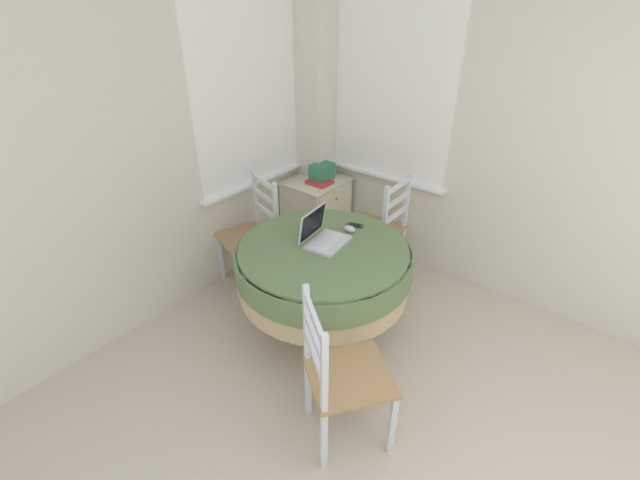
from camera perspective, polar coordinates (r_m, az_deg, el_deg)
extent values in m
cube|color=beige|center=(2.99, -30.13, 7.82)|extent=(4.50, 0.06, 2.55)
cube|color=white|center=(3.62, -9.55, 18.42)|extent=(1.10, 0.01, 1.42)
cube|color=white|center=(3.81, -8.33, 7.74)|extent=(1.18, 0.07, 0.02)
cube|color=beige|center=(3.38, 34.60, 8.82)|extent=(0.06, 4.95, 2.55)
cube|color=white|center=(3.75, 9.53, 18.83)|extent=(0.01, 1.10, 1.42)
cube|color=white|center=(3.93, 8.42, 8.44)|extent=(0.07, 1.18, 0.02)
cube|color=beige|center=(4.07, -0.51, 17.02)|extent=(0.28, 0.28, 2.55)
cylinder|color=#4C3D2D|center=(3.30, 0.42, -11.50)|extent=(0.36, 0.36, 0.03)
cylinder|color=#4C3D2D|center=(3.08, 0.44, -6.63)|extent=(0.11, 0.11, 0.67)
cylinder|color=tan|center=(2.98, 0.46, -3.93)|extent=(1.18, 1.18, 0.32)
cylinder|color=#607A4C|center=(2.93, 0.46, -2.75)|extent=(1.21, 1.21, 0.17)
cylinder|color=#607A4C|center=(2.88, 0.47, -1.15)|extent=(1.15, 1.15, 0.02)
cube|color=silver|center=(2.92, 1.07, -0.33)|extent=(0.33, 0.25, 0.02)
cube|color=silver|center=(2.92, 0.82, -0.08)|extent=(0.28, 0.16, 0.00)
cube|color=silver|center=(2.92, -1.03, 2.30)|extent=(0.31, 0.08, 0.22)
cube|color=black|center=(2.91, -0.94, 2.29)|extent=(0.28, 0.07, 0.19)
ellipsoid|color=silver|center=(3.06, 3.97, 1.49)|extent=(0.06, 0.09, 0.05)
cube|color=#2D2D33|center=(3.15, 4.67, 1.97)|extent=(0.09, 0.13, 0.01)
cube|color=black|center=(3.14, 4.67, 2.06)|extent=(0.07, 0.09, 0.00)
cube|color=#A87F51|center=(3.59, -9.70, 0.43)|extent=(0.53, 0.52, 0.02)
cube|color=silver|center=(3.79, -13.14, -2.27)|extent=(0.04, 0.04, 0.44)
cube|color=silver|center=(3.51, -10.86, -4.93)|extent=(0.04, 0.04, 0.44)
cube|color=silver|center=(3.91, -8.08, -0.62)|extent=(0.04, 0.04, 0.44)
cube|color=silver|center=(3.64, -5.48, -3.05)|extent=(0.04, 0.04, 0.44)
cube|color=silver|center=(3.69, -8.62, 5.84)|extent=(0.04, 0.04, 0.49)
cube|color=silver|center=(3.40, -5.88, 3.79)|extent=(0.04, 0.04, 0.49)
cube|color=silver|center=(3.47, -7.51, 7.63)|extent=(0.13, 0.35, 0.04)
cube|color=silver|center=(3.52, -7.37, 5.72)|extent=(0.13, 0.35, 0.04)
cube|color=silver|center=(3.57, -7.23, 3.87)|extent=(0.13, 0.35, 0.04)
cube|color=#A87F51|center=(3.70, 7.23, 1.57)|extent=(0.42, 0.44, 0.02)
cube|color=silver|center=(4.03, 6.05, 0.48)|extent=(0.03, 0.03, 0.44)
cube|color=silver|center=(3.76, 3.13, -1.70)|extent=(0.03, 0.03, 0.44)
cube|color=silver|center=(3.88, 10.77, -1.22)|extent=(0.03, 0.03, 0.44)
cube|color=silver|center=(3.60, 8.08, -3.63)|extent=(0.03, 0.03, 0.44)
cube|color=silver|center=(3.65, 11.50, 5.27)|extent=(0.03, 0.03, 0.49)
cube|color=silver|center=(3.36, 8.67, 3.24)|extent=(0.03, 0.03, 0.49)
cube|color=silver|center=(3.42, 10.42, 7.08)|extent=(0.36, 0.03, 0.04)
cube|color=silver|center=(3.48, 10.23, 5.16)|extent=(0.36, 0.03, 0.04)
cube|color=silver|center=(3.53, 10.04, 3.30)|extent=(0.36, 0.03, 0.04)
cube|color=#A87F51|center=(2.39, 3.96, -17.58)|extent=(0.59, 0.59, 0.02)
cube|color=silver|center=(2.51, 9.60, -23.08)|extent=(0.05, 0.05, 0.44)
cube|color=silver|center=(2.72, 6.52, -17.28)|extent=(0.05, 0.05, 0.44)
cube|color=silver|center=(2.43, 0.52, -25.18)|extent=(0.05, 0.05, 0.44)
cube|color=silver|center=(2.64, -1.62, -18.90)|extent=(0.05, 0.05, 0.44)
cube|color=silver|center=(2.04, 0.58, -17.50)|extent=(0.04, 0.04, 0.49)
cube|color=silver|center=(2.29, -1.80, -10.99)|extent=(0.04, 0.04, 0.49)
cube|color=silver|center=(2.04, -0.73, -10.34)|extent=(0.23, 0.30, 0.04)
cube|color=silver|center=(2.12, -0.71, -12.94)|extent=(0.23, 0.30, 0.04)
cube|color=silver|center=(2.21, -0.68, -15.32)|extent=(0.23, 0.30, 0.04)
cube|color=beige|center=(4.20, -0.52, 3.64)|extent=(0.54, 0.46, 0.66)
cube|color=beige|center=(4.06, -0.54, 7.89)|extent=(0.56, 0.49, 0.02)
cube|color=beige|center=(3.97, 2.11, 5.50)|extent=(0.47, 0.01, 0.19)
sphere|color=olive|center=(3.97, 2.20, 5.47)|extent=(0.02, 0.02, 0.02)
cube|color=beige|center=(4.07, 2.05, 2.71)|extent=(0.47, 0.01, 0.19)
sphere|color=olive|center=(4.07, 2.14, 2.67)|extent=(0.02, 0.02, 0.02)
cube|color=beige|center=(4.18, 1.99, 0.05)|extent=(0.47, 0.01, 0.19)
sphere|color=olive|center=(4.17, 2.08, 0.02)|extent=(0.02, 0.02, 0.02)
cube|color=#387A5B|center=(4.02, 0.26, 9.04)|extent=(0.21, 0.15, 0.16)
cube|color=#BC3338|center=(3.97, -0.08, 7.71)|extent=(0.18, 0.21, 0.02)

